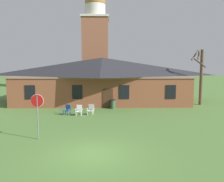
{
  "coord_description": "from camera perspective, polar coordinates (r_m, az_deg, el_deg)",
  "views": [
    {
      "loc": [
        0.83,
        -11.1,
        4.55
      ],
      "look_at": [
        1.14,
        7.95,
        2.4
      ],
      "focal_mm": 35.6,
      "sensor_mm": 36.0,
      "label": 1
    }
  ],
  "objects": [
    {
      "name": "bare_tree_beside_building",
      "position": [
        28.0,
        21.82,
        3.89
      ],
      "size": [
        1.47,
        2.32,
        6.52
      ],
      "color": "brown",
      "rests_on": "ground"
    },
    {
      "name": "lawn_chair_near_door",
      "position": [
        20.86,
        -8.44,
        -4.84
      ],
      "size": [
        0.65,
        0.67,
        0.96
      ],
      "color": "white",
      "rests_on": "ground"
    },
    {
      "name": "lawn_chair_by_porch",
      "position": [
        21.36,
        -11.39,
        -4.63
      ],
      "size": [
        0.76,
        0.81,
        0.96
      ],
      "color": "#2D5693",
      "rests_on": "ground"
    },
    {
      "name": "lawn_chair_left_end",
      "position": [
        21.04,
        -5.44,
        -4.7
      ],
      "size": [
        0.72,
        0.77,
        0.96
      ],
      "color": "white",
      "rests_on": "ground"
    },
    {
      "name": "ground_plane",
      "position": [
        12.03,
        -5.01,
        -15.82
      ],
      "size": [
        200.0,
        200.0,
        0.0
      ],
      "primitive_type": "plane",
      "color": "#517A38"
    },
    {
      "name": "dome_tower",
      "position": [
        43.64,
        -4.25,
        12.17
      ],
      "size": [
        5.18,
        5.18,
        19.5
      ],
      "color": "#93563D",
      "rests_on": "ground"
    },
    {
      "name": "brick_building",
      "position": [
        28.84,
        -2.58,
        3.09
      ],
      "size": [
        21.04,
        10.4,
        5.64
      ],
      "color": "brown",
      "rests_on": "ground"
    },
    {
      "name": "trash_bin",
      "position": [
        23.83,
        0.24,
        -3.36
      ],
      "size": [
        0.56,
        0.56,
        0.98
      ],
      "color": "#335638",
      "rests_on": "ground"
    },
    {
      "name": "stop_sign",
      "position": [
        14.45,
        -18.63,
        -3.99
      ],
      "size": [
        0.81,
        0.07,
        2.83
      ],
      "color": "slate",
      "rests_on": "ground"
    }
  ]
}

